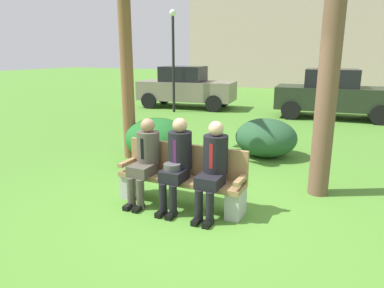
# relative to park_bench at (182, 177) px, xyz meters

# --- Properties ---
(ground_plane) EXTENTS (80.00, 80.00, 0.00)m
(ground_plane) POSITION_rel_park_bench_xyz_m (0.28, -0.19, -0.42)
(ground_plane) COLOR #4F882E
(park_bench) EXTENTS (1.91, 0.44, 0.90)m
(park_bench) POSITION_rel_park_bench_xyz_m (0.00, 0.00, 0.00)
(park_bench) COLOR #99754C
(park_bench) RESTS_ON ground
(seated_man_left) EXTENTS (0.34, 0.72, 1.27)m
(seated_man_left) POSITION_rel_park_bench_xyz_m (-0.55, -0.13, 0.29)
(seated_man_left) COLOR #4C473D
(seated_man_left) RESTS_ON ground
(seated_man_middle) EXTENTS (0.34, 0.72, 1.32)m
(seated_man_middle) POSITION_rel_park_bench_xyz_m (-0.01, -0.13, 0.31)
(seated_man_middle) COLOR black
(seated_man_middle) RESTS_ON ground
(seated_man_right) EXTENTS (0.34, 0.72, 1.32)m
(seated_man_right) POSITION_rel_park_bench_xyz_m (0.54, -0.12, 0.31)
(seated_man_right) COLOR black
(seated_man_right) RESTS_ON ground
(shrub_near_bench) EXTENTS (1.40, 1.29, 0.88)m
(shrub_near_bench) POSITION_rel_park_bench_xyz_m (-1.53, 1.87, 0.02)
(shrub_near_bench) COLOR #206527
(shrub_near_bench) RESTS_ON ground
(shrub_mid_lawn) EXTENTS (1.33, 1.22, 0.83)m
(shrub_mid_lawn) POSITION_rel_park_bench_xyz_m (0.51, 3.04, -0.01)
(shrub_mid_lawn) COLOR #285131
(shrub_mid_lawn) RESTS_ON ground
(parked_car_near) EXTENTS (4.05, 2.08, 1.68)m
(parked_car_near) POSITION_rel_park_bench_xyz_m (-4.23, 8.73, 0.42)
(parked_car_near) COLOR slate
(parked_car_near) RESTS_ON ground
(parked_car_far) EXTENTS (4.02, 1.98, 1.68)m
(parked_car_far) POSITION_rel_park_bench_xyz_m (1.47, 8.64, 0.42)
(parked_car_far) COLOR #232D1E
(parked_car_far) RESTS_ON ground
(street_lamp) EXTENTS (0.24, 0.24, 3.73)m
(street_lamp) POSITION_rel_park_bench_xyz_m (-4.14, 7.48, 1.85)
(street_lamp) COLOR black
(street_lamp) RESTS_ON ground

